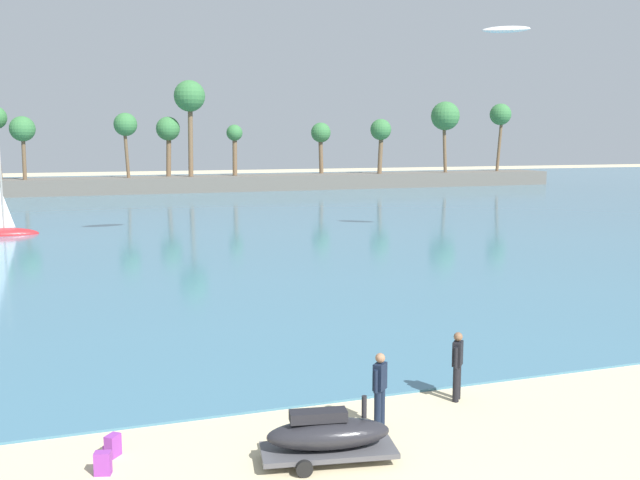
# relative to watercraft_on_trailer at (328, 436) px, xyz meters

# --- Properties ---
(sea) EXTENTS (220.00, 107.90, 0.06)m
(sea) POSITION_rel_watercraft_on_trailer_xyz_m (0.57, 56.78, -0.49)
(sea) COLOR teal
(sea) RESTS_ON ground
(palm_headland) EXTENTS (108.28, 6.06, 12.97)m
(palm_headland) POSITION_rel_watercraft_on_trailer_xyz_m (-0.25, 70.72, 2.35)
(palm_headland) COLOR #605B54
(palm_headland) RESTS_ON ground
(watercraft_on_trailer) EXTENTS (2.73, 1.42, 1.28)m
(watercraft_on_trailer) POSITION_rel_watercraft_on_trailer_xyz_m (0.00, 0.00, 0.00)
(watercraft_on_trailer) COLOR #4C4C51
(watercraft_on_trailer) RESTS_ON ground
(person_rigging_by_gear) EXTENTS (0.43, 0.41, 1.67)m
(person_rigging_by_gear) POSITION_rel_watercraft_on_trailer_xyz_m (1.60, 1.17, 0.38)
(person_rigging_by_gear) COLOR #141E33
(person_rigging_by_gear) RESTS_ON ground
(person_at_waterline) EXTENTS (0.39, 0.44, 1.67)m
(person_at_waterline) POSITION_rel_watercraft_on_trailer_xyz_m (3.99, 2.08, 0.38)
(person_at_waterline) COLOR black
(person_at_waterline) RESTS_ON ground
(backpack_near_kite) EXTENTS (0.34, 0.33, 0.44)m
(backpack_near_kite) POSITION_rel_watercraft_on_trailer_xyz_m (-4.13, 0.85, -0.31)
(backpack_near_kite) COLOR purple
(backpack_near_kite) RESTS_ON ground
(backpack_by_trailer) EXTENTS (0.37, 0.37, 0.44)m
(backpack_by_trailer) POSITION_rel_watercraft_on_trailer_xyz_m (-3.93, 1.58, -0.31)
(backpack_by_trailer) COLOR purple
(backpack_by_trailer) RESTS_ON ground
(kite_aloft_high_over_bay) EXTENTS (2.85, 2.41, 0.59)m
(kite_aloft_high_over_bay) POSITION_rel_watercraft_on_trailer_xyz_m (20.00, 25.16, 12.02)
(kite_aloft_high_over_bay) COLOR white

